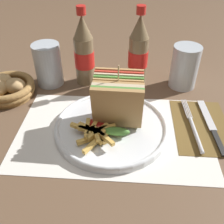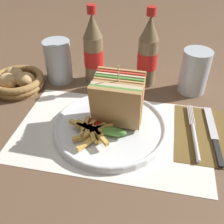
% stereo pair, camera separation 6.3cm
% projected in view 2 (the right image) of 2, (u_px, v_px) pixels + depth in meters
% --- Properties ---
extents(ground_plane, '(4.00, 4.00, 0.00)m').
position_uv_depth(ground_plane, '(113.00, 128.00, 0.64)').
color(ground_plane, brown).
extents(placemat, '(0.46, 0.29, 0.00)m').
position_uv_depth(placemat, '(111.00, 132.00, 0.63)').
color(placemat, silver).
rests_on(placemat, ground_plane).
extents(plate_main, '(0.27, 0.27, 0.02)m').
position_uv_depth(plate_main, '(110.00, 127.00, 0.63)').
color(plate_main, white).
rests_on(plate_main, ground_plane).
extents(club_sandwich, '(0.11, 0.11, 0.15)m').
position_uv_depth(club_sandwich, '(118.00, 102.00, 0.60)').
color(club_sandwich, tan).
rests_on(club_sandwich, plate_main).
extents(fries_pile, '(0.11, 0.12, 0.02)m').
position_uv_depth(fries_pile, '(91.00, 131.00, 0.59)').
color(fries_pile, gold).
rests_on(fries_pile, plate_main).
extents(ketchup_blob, '(0.04, 0.04, 0.02)m').
position_uv_depth(ketchup_blob, '(95.00, 122.00, 0.62)').
color(ketchup_blob, maroon).
rests_on(ketchup_blob, plate_main).
extents(napkin, '(0.13, 0.20, 0.00)m').
position_uv_depth(napkin, '(203.00, 134.00, 0.62)').
color(napkin, brown).
rests_on(napkin, ground_plane).
extents(fork, '(0.03, 0.20, 0.01)m').
position_uv_depth(fork, '(194.00, 136.00, 0.61)').
color(fork, silver).
rests_on(fork, napkin).
extents(knife, '(0.03, 0.20, 0.00)m').
position_uv_depth(knife, '(214.00, 134.00, 0.62)').
color(knife, black).
rests_on(knife, napkin).
extents(coke_bottle_near, '(0.06, 0.06, 0.23)m').
position_uv_depth(coke_bottle_near, '(93.00, 51.00, 0.76)').
color(coke_bottle_near, '#7A6647').
rests_on(coke_bottle_near, ground_plane).
extents(coke_bottle_far, '(0.06, 0.06, 0.23)m').
position_uv_depth(coke_bottle_far, '(148.00, 54.00, 0.75)').
color(coke_bottle_far, '#7A6647').
rests_on(coke_bottle_far, ground_plane).
extents(glass_near, '(0.08, 0.08, 0.12)m').
position_uv_depth(glass_near, '(194.00, 74.00, 0.74)').
color(glass_near, silver).
rests_on(glass_near, ground_plane).
extents(glass_far, '(0.08, 0.08, 0.12)m').
position_uv_depth(glass_far, '(59.00, 63.00, 0.79)').
color(glass_far, silver).
rests_on(glass_far, ground_plane).
extents(bread_basket, '(0.15, 0.15, 0.06)m').
position_uv_depth(bread_basket, '(17.00, 81.00, 0.77)').
color(bread_basket, olive).
rests_on(bread_basket, ground_plane).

